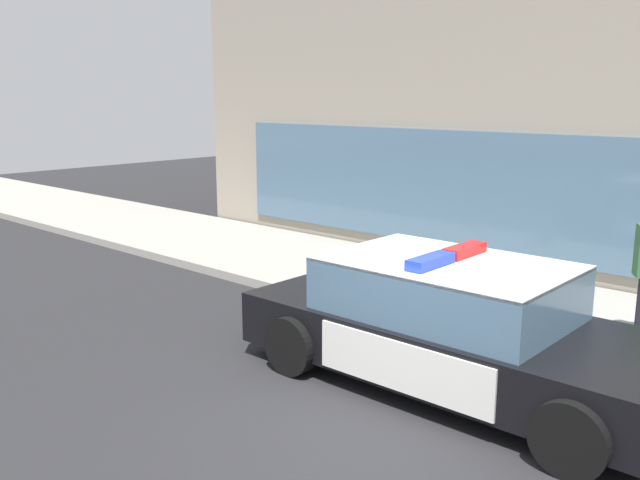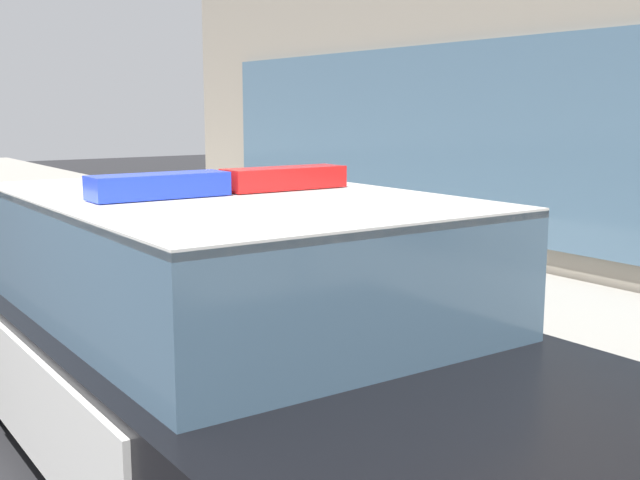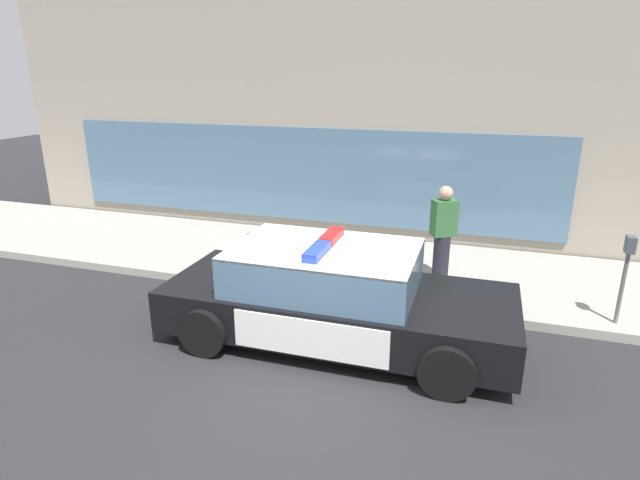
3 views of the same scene
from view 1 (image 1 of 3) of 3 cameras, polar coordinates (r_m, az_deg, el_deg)
The scene contains 4 objects.
ground at distance 6.79m, azimuth 4.77°, elevation -15.40°, with size 48.00×48.00×0.00m, color #262628.
sidewalk at distance 10.15m, azimuth 19.30°, elevation -6.12°, with size 48.00×3.32×0.15m, color #A39E93.
police_cruiser at distance 7.56m, azimuth 11.28°, elevation -7.06°, with size 4.88×2.15×1.49m.
fire_hydrant at distance 10.21m, azimuth 6.37°, elevation -2.91°, with size 0.34×0.39×0.73m.
Camera 1 is at (3.62, -4.82, 3.13)m, focal length 38.41 mm.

